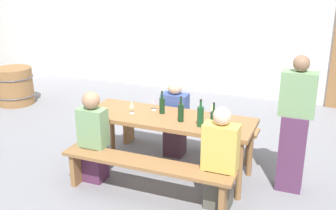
{
  "coord_description": "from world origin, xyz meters",
  "views": [
    {
      "loc": [
        1.74,
        -4.26,
        2.47
      ],
      "look_at": [
        0.0,
        0.0,
        0.9
      ],
      "focal_mm": 43.22,
      "sensor_mm": 36.0,
      "label": 1
    }
  ],
  "objects_px": {
    "seated_guest_near_1": "(220,161)",
    "standing_host": "(295,128)",
    "wine_bottle_2": "(162,105)",
    "wine_bottle_1": "(213,122)",
    "wine_glass_0": "(154,101)",
    "wine_glass_1": "(97,107)",
    "wine_glass_2": "(180,104)",
    "seated_guest_near_0": "(93,138)",
    "wine_glass_3": "(212,107)",
    "seated_guest_far_0": "(175,119)",
    "tasting_table": "(168,123)",
    "wine_bottle_0": "(200,116)",
    "bench_far": "(186,128)",
    "wine_barrel": "(15,86)",
    "wine_glass_4": "(132,105)",
    "bench_near": "(145,169)",
    "wine_bottle_3": "(181,112)"
  },
  "relations": [
    {
      "from": "seated_guest_near_1",
      "to": "standing_host",
      "type": "height_order",
      "value": "standing_host"
    },
    {
      "from": "wine_bottle_2",
      "to": "wine_bottle_1",
      "type": "bearing_deg",
      "value": -25.32
    },
    {
      "from": "wine_glass_0",
      "to": "wine_glass_1",
      "type": "height_order",
      "value": "wine_glass_0"
    },
    {
      "from": "wine_glass_2",
      "to": "seated_guest_near_0",
      "type": "relative_size",
      "value": 0.15
    },
    {
      "from": "wine_glass_3",
      "to": "standing_host",
      "type": "distance_m",
      "value": 1.0
    },
    {
      "from": "wine_glass_0",
      "to": "seated_guest_far_0",
      "type": "distance_m",
      "value": 0.53
    },
    {
      "from": "tasting_table",
      "to": "wine_bottle_0",
      "type": "bearing_deg",
      "value": -17.91
    },
    {
      "from": "bench_far",
      "to": "wine_barrel",
      "type": "relative_size",
      "value": 2.83
    },
    {
      "from": "wine_bottle_1",
      "to": "wine_bottle_2",
      "type": "height_order",
      "value": "wine_bottle_1"
    },
    {
      "from": "wine_glass_2",
      "to": "wine_glass_4",
      "type": "distance_m",
      "value": 0.6
    },
    {
      "from": "wine_bottle_2",
      "to": "wine_glass_3",
      "type": "distance_m",
      "value": 0.62
    },
    {
      "from": "bench_far",
      "to": "seated_guest_far_0",
      "type": "height_order",
      "value": "seated_guest_far_0"
    },
    {
      "from": "wine_bottle_2",
      "to": "wine_glass_3",
      "type": "height_order",
      "value": "wine_bottle_2"
    },
    {
      "from": "wine_bottle_0",
      "to": "standing_host",
      "type": "bearing_deg",
      "value": 17.55
    },
    {
      "from": "wine_glass_0",
      "to": "wine_glass_3",
      "type": "bearing_deg",
      "value": 9.08
    },
    {
      "from": "wine_glass_2",
      "to": "bench_near",
      "type": "bearing_deg",
      "value": -96.08
    },
    {
      "from": "tasting_table",
      "to": "wine_glass_3",
      "type": "height_order",
      "value": "wine_glass_3"
    },
    {
      "from": "wine_bottle_3",
      "to": "wine_bottle_2",
      "type": "bearing_deg",
      "value": 151.38
    },
    {
      "from": "wine_bottle_2",
      "to": "wine_glass_2",
      "type": "xyz_separation_m",
      "value": [
        0.2,
        0.1,
        0.01
      ]
    },
    {
      "from": "bench_near",
      "to": "wine_glass_1",
      "type": "height_order",
      "value": "wine_glass_1"
    },
    {
      "from": "bench_far",
      "to": "wine_glass_2",
      "type": "bearing_deg",
      "value": -79.44
    },
    {
      "from": "wine_bottle_2",
      "to": "wine_glass_3",
      "type": "xyz_separation_m",
      "value": [
        0.59,
        0.19,
        -0.0
      ]
    },
    {
      "from": "wine_glass_3",
      "to": "seated_guest_far_0",
      "type": "relative_size",
      "value": 0.14
    },
    {
      "from": "wine_glass_1",
      "to": "seated_guest_near_0",
      "type": "distance_m",
      "value": 0.39
    },
    {
      "from": "wine_bottle_1",
      "to": "wine_barrel",
      "type": "height_order",
      "value": "wine_bottle_1"
    },
    {
      "from": "seated_guest_near_0",
      "to": "seated_guest_far_0",
      "type": "xyz_separation_m",
      "value": [
        0.64,
        1.02,
        -0.03
      ]
    },
    {
      "from": "wine_glass_1",
      "to": "bench_near",
      "type": "bearing_deg",
      "value": -24.43
    },
    {
      "from": "bench_near",
      "to": "tasting_table",
      "type": "bearing_deg",
      "value": 90.0
    },
    {
      "from": "bench_near",
      "to": "bench_far",
      "type": "distance_m",
      "value": 1.32
    },
    {
      "from": "wine_bottle_3",
      "to": "wine_glass_0",
      "type": "bearing_deg",
      "value": 152.38
    },
    {
      "from": "wine_glass_3",
      "to": "wine_glass_4",
      "type": "xyz_separation_m",
      "value": [
        -0.94,
        -0.33,
        0.01
      ]
    },
    {
      "from": "wine_bottle_1",
      "to": "wine_glass_2",
      "type": "relative_size",
      "value": 2.09
    },
    {
      "from": "seated_guest_far_0",
      "to": "bench_far",
      "type": "bearing_deg",
      "value": 144.57
    },
    {
      "from": "bench_far",
      "to": "standing_host",
      "type": "bearing_deg",
      "value": -18.47
    },
    {
      "from": "bench_far",
      "to": "wine_glass_0",
      "type": "distance_m",
      "value": 0.77
    },
    {
      "from": "wine_bottle_3",
      "to": "wine_glass_3",
      "type": "relative_size",
      "value": 2.05
    },
    {
      "from": "wine_bottle_0",
      "to": "wine_glass_4",
      "type": "xyz_separation_m",
      "value": [
        -0.92,
        0.09,
        -0.01
      ]
    },
    {
      "from": "wine_bottle_0",
      "to": "wine_bottle_1",
      "type": "xyz_separation_m",
      "value": [
        0.19,
        -0.13,
        0.0
      ]
    },
    {
      "from": "wine_bottle_3",
      "to": "standing_host",
      "type": "distance_m",
      "value": 1.3
    },
    {
      "from": "wine_glass_1",
      "to": "wine_glass_4",
      "type": "bearing_deg",
      "value": 32.28
    },
    {
      "from": "wine_bottle_1",
      "to": "seated_guest_near_1",
      "type": "bearing_deg",
      "value": -56.68
    },
    {
      "from": "wine_glass_2",
      "to": "wine_barrel",
      "type": "bearing_deg",
      "value": 161.66
    },
    {
      "from": "wine_glass_3",
      "to": "seated_guest_near_1",
      "type": "bearing_deg",
      "value": -67.51
    },
    {
      "from": "tasting_table",
      "to": "bench_far",
      "type": "distance_m",
      "value": 0.73
    },
    {
      "from": "wine_bottle_2",
      "to": "seated_guest_near_0",
      "type": "xyz_separation_m",
      "value": [
        -0.64,
        -0.59,
        -0.31
      ]
    },
    {
      "from": "wine_glass_2",
      "to": "wine_glass_3",
      "type": "height_order",
      "value": "wine_glass_2"
    },
    {
      "from": "wine_bottle_3",
      "to": "wine_glass_0",
      "type": "relative_size",
      "value": 1.8
    },
    {
      "from": "wine_bottle_1",
      "to": "bench_far",
      "type": "bearing_deg",
      "value": 124.58
    },
    {
      "from": "wine_glass_3",
      "to": "wine_bottle_1",
      "type": "bearing_deg",
      "value": -72.81
    },
    {
      "from": "wine_glass_0",
      "to": "seated_guest_near_1",
      "type": "height_order",
      "value": "seated_guest_near_1"
    }
  ]
}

